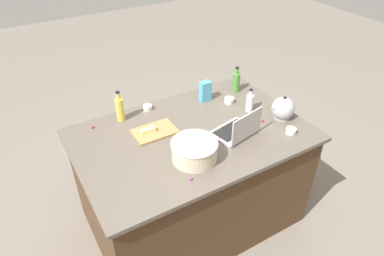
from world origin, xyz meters
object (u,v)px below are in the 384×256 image
Objects in this scene: bottle_olive at (236,82)px; candy_bag at (205,91)px; mixing_bowl_large at (194,150)px; cutting_board at (155,132)px; bottle_oil at (120,109)px; ramekin_wide at (291,131)px; laptop at (238,130)px; kettle at (283,109)px; ramekin_small at (229,100)px; butter_stick_left at (148,131)px; bottle_vinegar at (250,102)px; ramekin_medium at (148,107)px.

bottle_olive reaches higher than candy_bag.
mixing_bowl_large is 0.41m from cutting_board.
bottle_oil is 3.32× the size of ramekin_wide.
laptop reaches higher than kettle.
ramekin_wide is (-0.14, 0.58, -0.00)m from ramekin_small.
cutting_board is at bearing 180.00° from butter_stick_left.
bottle_vinegar reaches higher than ramekin_wide.
butter_stick_left reaches higher than ramekin_medium.
ramekin_small is at bearing 39.01° from bottle_olive.
bottle_oil is 0.72m from candy_bag.
bottle_vinegar is (-0.93, 0.39, -0.02)m from bottle_oil.
butter_stick_left is 1.48× the size of ramekin_medium.
bottle_oil is 1.29× the size of bottle_vinegar.
bottle_olive reaches higher than laptop.
kettle is at bearing 96.70° from bottle_olive.
bottle_vinegar is 0.38m from candy_bag.
ramekin_medium is (0.01, -0.71, -0.05)m from mixing_bowl_large.
laptop is 4.68× the size of ramekin_medium.
bottle_oil is at bearing -6.28° from candy_bag.
bottle_vinegar reaches higher than butter_stick_left.
bottle_vinegar is 2.57× the size of ramekin_wide.
butter_stick_left is 1.04m from ramekin_wide.
ramekin_small is 0.21m from candy_bag.
cutting_board is 3.79× the size of ramekin_small.
kettle is 0.45m from ramekin_small.
kettle is 1.25× the size of candy_bag.
bottle_vinegar is 0.91× the size of kettle.
laptop is 0.90m from bottle_oil.
bottle_olive is at bearing 175.44° from bottle_oil.
laptop is 0.41m from mixing_bowl_large.
ramekin_medium is (0.63, -0.25, -0.00)m from ramekin_small.
kettle is 1.06m from ramekin_medium.
cutting_board is (0.94, -0.32, -0.07)m from kettle.
laptop is 0.65m from butter_stick_left.
ramekin_medium is 0.99× the size of ramekin_wide.
laptop is 0.54m from candy_bag.
kettle reaches higher than ramekin_small.
bottle_vinegar is at bearing 171.84° from cutting_board.
bottle_oil is 0.33m from cutting_board.
ramekin_wide is (-0.85, 0.51, 0.01)m from cutting_board.
laptop is at bearing -26.76° from ramekin_wide.
bottle_oil is 0.89m from ramekin_small.
butter_stick_left is at bearing -17.87° from kettle.
bottle_vinegar is (-0.28, -0.22, 0.03)m from laptop.
mixing_bowl_large is 1.46× the size of kettle.
butter_stick_left is 0.65× the size of candy_bag.
ramekin_wide is at bearing 103.56° from ramekin_small.
bottle_olive is 0.90m from cutting_board.
bottle_vinegar is 0.79m from cutting_board.
kettle is 2.87× the size of ramekin_medium.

